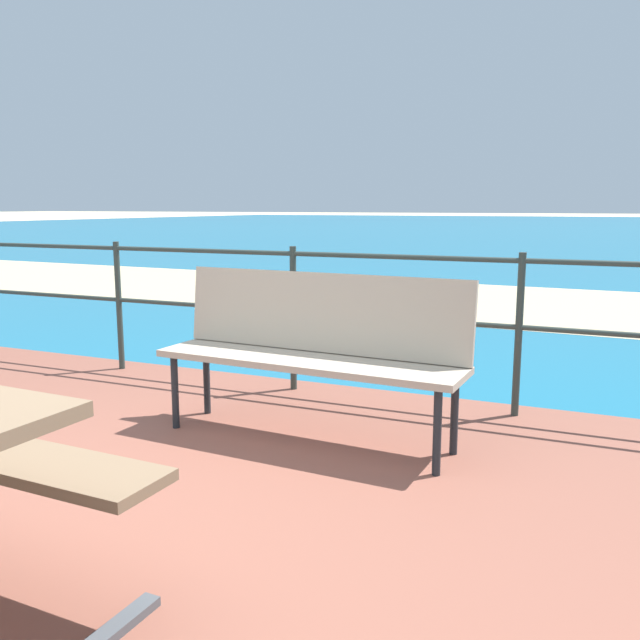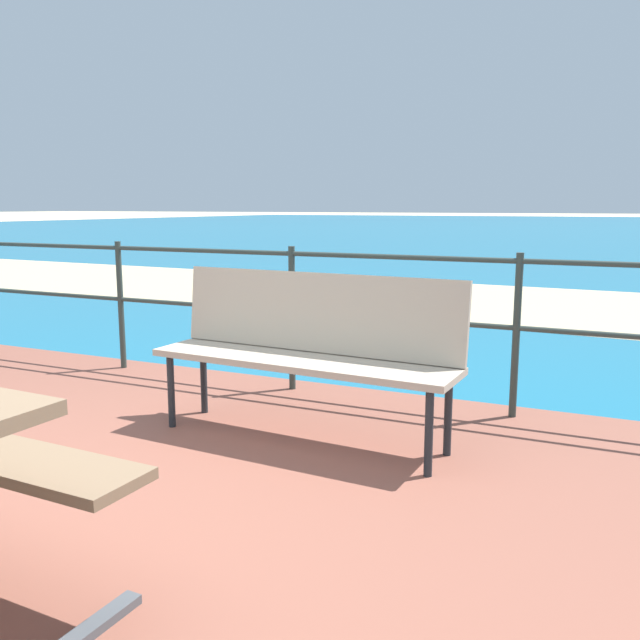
{
  "view_description": "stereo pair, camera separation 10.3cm",
  "coord_description": "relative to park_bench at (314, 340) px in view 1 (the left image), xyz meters",
  "views": [
    {
      "loc": [
        1.93,
        -1.63,
        1.31
      ],
      "look_at": [
        -0.0,
        2.84,
        0.47
      ],
      "focal_mm": 37.42,
      "sensor_mm": 36.0,
      "label": 1
    },
    {
      "loc": [
        2.02,
        -1.58,
        1.31
      ],
      "look_at": [
        -0.0,
        2.84,
        0.47
      ],
      "focal_mm": 37.42,
      "sensor_mm": 36.0,
      "label": 2
    }
  ],
  "objects": [
    {
      "name": "sea_water",
      "position": [
        -0.51,
        38.42,
        -0.59
      ],
      "size": [
        90.0,
        90.0,
        0.01
      ],
      "primitive_type": "cube",
      "color": "#196B8E",
      "rests_on": "ground"
    },
    {
      "name": "ground_plane",
      "position": [
        -0.51,
        -1.58,
        -0.59
      ],
      "size": [
        240.0,
        240.0,
        0.0
      ],
      "primitive_type": "plane",
      "color": "beige"
    },
    {
      "name": "patio_paving",
      "position": [
        -0.51,
        -1.58,
        -0.56
      ],
      "size": [
        6.4,
        5.2,
        0.06
      ],
      "primitive_type": "cube",
      "color": "brown",
      "rests_on": "ground"
    },
    {
      "name": "park_bench",
      "position": [
        0.0,
        0.0,
        0.0
      ],
      "size": [
        1.7,
        0.51,
        0.89
      ],
      "rotation": [
        0.0,
        0.0,
        -0.05
      ],
      "color": "tan",
      "rests_on": "patio_paving"
    },
    {
      "name": "railing_fence",
      "position": [
        -0.51,
        0.81,
        0.09
      ],
      "size": [
        5.94,
        0.04,
        0.98
      ],
      "color": "#2D3833",
      "rests_on": "patio_paving"
    },
    {
      "name": "beach_strip",
      "position": [
        -0.51,
        5.99,
        -0.59
      ],
      "size": [
        54.12,
        6.3,
        0.01
      ],
      "primitive_type": "cube",
      "rotation": [
        0.0,
        0.0,
        -0.04
      ],
      "color": "tan",
      "rests_on": "ground"
    }
  ]
}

